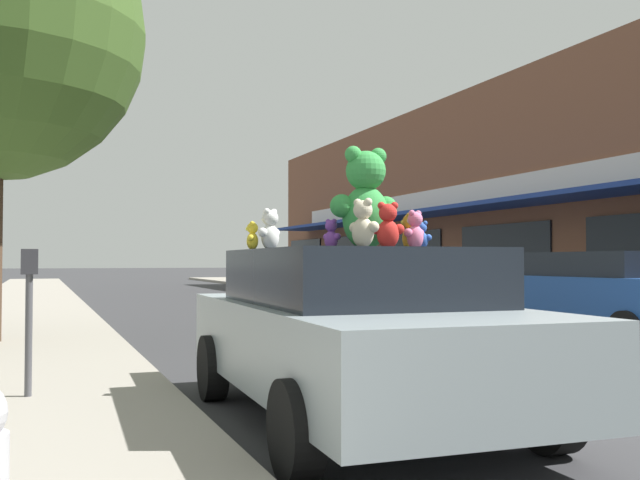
# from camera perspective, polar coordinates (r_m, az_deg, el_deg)

# --- Properties ---
(plush_art_car) EXTENTS (2.12, 4.26, 1.40)m
(plush_art_car) POSITION_cam_1_polar(r_m,az_deg,el_deg) (5.80, 2.73, -7.19)
(plush_art_car) COLOR #8C999E
(plush_art_car) RESTS_ON ground_plane
(teddy_bear_giant) EXTENTS (0.63, 0.40, 0.85)m
(teddy_bear_giant) POSITION_cam_1_polar(r_m,az_deg,el_deg) (5.92, 3.66, 3.21)
(teddy_bear_giant) COLOR green
(teddy_bear_giant) RESTS_ON plush_art_car
(teddy_bear_teal) EXTENTS (0.25, 0.23, 0.35)m
(teddy_bear_teal) POSITION_cam_1_polar(r_m,az_deg,el_deg) (6.80, 3.64, 0.56)
(teddy_bear_teal) COLOR teal
(teddy_bear_teal) RESTS_ON plush_art_car
(teddy_bear_cream) EXTENTS (0.21, 0.28, 0.37)m
(teddy_bear_cream) POSITION_cam_1_polar(r_m,az_deg,el_deg) (5.27, 3.47, 1.28)
(teddy_bear_cream) COLOR beige
(teddy_bear_cream) RESTS_ON plush_art_car
(teddy_bear_yellow) EXTENTS (0.14, 0.19, 0.25)m
(teddy_bear_yellow) POSITION_cam_1_polar(r_m,az_deg,el_deg) (6.29, -5.44, 0.30)
(teddy_bear_yellow) COLOR yellow
(teddy_bear_yellow) RESTS_ON plush_art_car
(teddy_bear_red) EXTENTS (0.28, 0.19, 0.37)m
(teddy_bear_red) POSITION_cam_1_polar(r_m,az_deg,el_deg) (5.62, 5.45, 1.11)
(teddy_bear_red) COLOR red
(teddy_bear_red) RESTS_ON plush_art_car
(teddy_bear_pink) EXTENTS (0.24, 0.18, 0.32)m
(teddy_bear_pink) POSITION_cam_1_polar(r_m,az_deg,el_deg) (5.82, 7.60, 0.77)
(teddy_bear_pink) COLOR pink
(teddy_bear_pink) RESTS_ON plush_art_car
(teddy_bear_blue) EXTENTS (0.17, 0.16, 0.24)m
(teddy_bear_blue) POSITION_cam_1_polar(r_m,az_deg,el_deg) (6.00, 8.10, 0.34)
(teddy_bear_blue) COLOR blue
(teddy_bear_blue) RESTS_ON plush_art_car
(teddy_bear_orange) EXTENTS (0.20, 0.24, 0.33)m
(teddy_bear_orange) POSITION_cam_1_polar(r_m,az_deg,el_deg) (6.31, 7.17, 0.63)
(teddy_bear_orange) COLOR orange
(teddy_bear_orange) RESTS_ON plush_art_car
(teddy_bear_purple) EXTENTS (0.14, 0.19, 0.26)m
(teddy_bear_purple) POSITION_cam_1_polar(r_m,az_deg,el_deg) (5.96, 0.91, 0.43)
(teddy_bear_purple) COLOR purple
(teddy_bear_purple) RESTS_ON plush_art_car
(teddy_bear_white) EXTENTS (0.27, 0.23, 0.37)m
(teddy_bear_white) POSITION_cam_1_polar(r_m,az_deg,el_deg) (6.30, -4.02, 0.80)
(teddy_bear_white) COLOR white
(teddy_bear_white) RESTS_ON plush_art_car
(parked_car_far_center) EXTENTS (2.04, 4.75, 1.45)m
(parked_car_far_center) POSITION_cam_1_polar(r_m,az_deg,el_deg) (12.65, 21.61, -3.93)
(parked_car_far_center) COLOR #1E4793
(parked_car_far_center) RESTS_ON ground_plane
(parking_meter) EXTENTS (0.14, 0.10, 1.27)m
(parking_meter) POSITION_cam_1_polar(r_m,az_deg,el_deg) (6.67, -22.25, -4.62)
(parking_meter) COLOR #4C4C51
(parking_meter) RESTS_ON sidewalk_near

